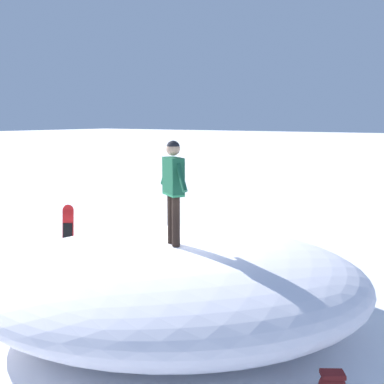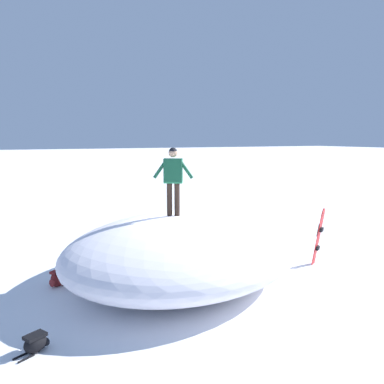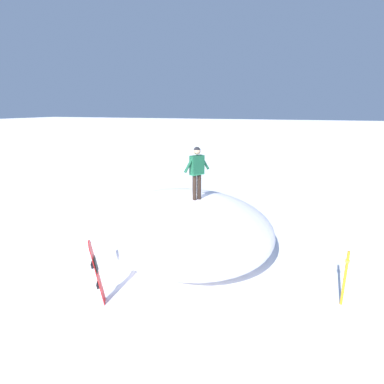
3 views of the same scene
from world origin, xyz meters
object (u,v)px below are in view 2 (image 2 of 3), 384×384
Objects in this scene: snowboarder_standing at (173,175)px; backpack_near at (36,343)px; backpack_far at (57,278)px; snowboard_primary_upright at (319,236)px; trail_marker_pole at (177,212)px.

backpack_near is at bearing -55.73° from snowboarder_standing.
snowboarder_standing is 3.21× the size of backpack_far.
backpack_near is at bearing -80.00° from snowboard_primary_upright.
snowboard_primary_upright is (1.14, 4.04, -1.82)m from snowboarder_standing.
backpack_far is at bearing -51.51° from trail_marker_pole.
backpack_near is 3.02m from backpack_far.
backpack_near is at bearing -39.73° from trail_marker_pole.
snowboard_primary_upright is at bearing 19.19° from trail_marker_pole.
backpack_far reaches higher than backpack_near.
backpack_near is 1.15× the size of backpack_far.
trail_marker_pole is at bearing -160.81° from snowboard_primary_upright.
snowboarder_standing is 5.10m from backpack_near.
trail_marker_pole is (-4.44, 2.10, -1.93)m from snowboarder_standing.
backpack_far is at bearing -102.71° from snowboard_primary_upright.
snowboard_primary_upright is 1.18× the size of trail_marker_pole.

